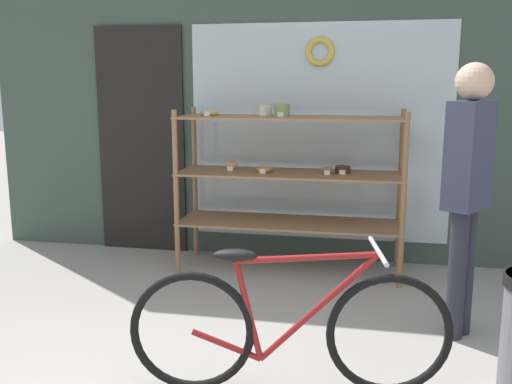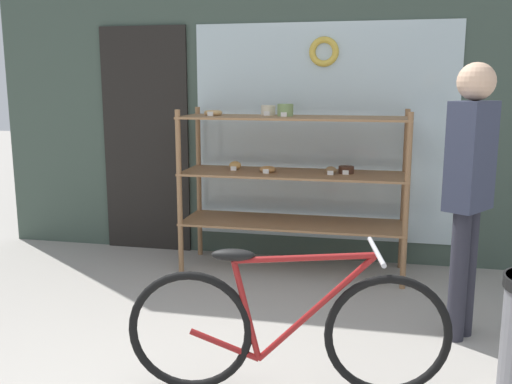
{
  "view_description": "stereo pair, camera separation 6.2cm",
  "coord_description": "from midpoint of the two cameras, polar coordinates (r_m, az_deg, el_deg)",
  "views": [
    {
      "loc": [
        0.64,
        -2.09,
        1.58
      ],
      "look_at": [
        0.0,
        1.13,
        0.96
      ],
      "focal_mm": 40.0,
      "sensor_mm": 36.0,
      "label": 1
    },
    {
      "loc": [
        0.7,
        -2.07,
        1.58
      ],
      "look_at": [
        0.0,
        1.13,
        0.96
      ],
      "focal_mm": 40.0,
      "sensor_mm": 36.0,
      "label": 2
    }
  ],
  "objects": [
    {
      "name": "pedestrian",
      "position": [
        3.68,
        21.01,
        1.15
      ],
      "size": [
        0.33,
        0.37,
        1.71
      ],
      "rotation": [
        0.0,
        0.0,
        0.98
      ],
      "color": "#282833",
      "rests_on": "ground_plane"
    },
    {
      "name": "bicycle",
      "position": [
        3.0,
        3.71,
        -13.47
      ],
      "size": [
        1.65,
        0.46,
        0.78
      ],
      "rotation": [
        0.0,
        0.0,
        0.16
      ],
      "color": "black",
      "rests_on": "ground_plane"
    },
    {
      "name": "storefront_facade",
      "position": [
        5.14,
        4.48,
        11.09
      ],
      "size": [
        5.83,
        0.13,
        3.3
      ],
      "color": "#3D4C42",
      "rests_on": "ground_plane"
    },
    {
      "name": "display_case",
      "position": [
        4.78,
        3.95,
        2.07
      ],
      "size": [
        1.87,
        0.57,
        1.42
      ],
      "color": "#8E6642",
      "rests_on": "ground_plane"
    }
  ]
}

